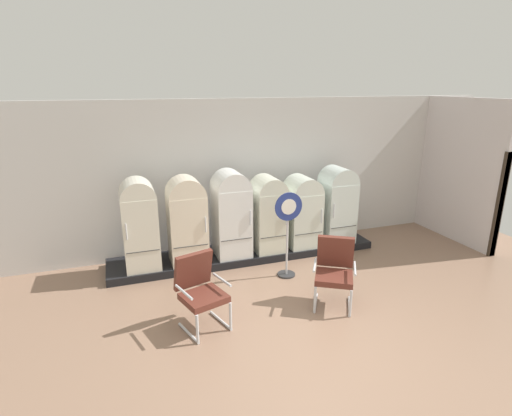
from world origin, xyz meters
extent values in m
cube|color=#8B6A55|center=(0.00, 0.00, -0.03)|extent=(12.00, 10.00, 0.05)
cube|color=silver|center=(0.00, 3.66, 1.52)|extent=(11.76, 0.12, 3.04)
cube|color=#47443F|center=(0.00, 3.66, 2.69)|extent=(11.76, 0.07, 0.06)
cube|color=silver|center=(4.66, 2.50, 1.52)|extent=(0.12, 2.20, 3.04)
cube|color=#33281E|center=(4.66, 1.43, 1.05)|extent=(0.16, 0.06, 2.10)
cube|color=black|center=(0.00, 3.02, 0.07)|extent=(5.24, 0.95, 0.14)
cube|color=silver|center=(-1.97, 2.92, 0.80)|extent=(0.60, 0.65, 1.31)
cylinder|color=silver|center=(-1.97, 2.92, 1.46)|extent=(0.60, 0.64, 0.60)
cube|color=#383838|center=(-1.97, 2.59, 0.56)|extent=(0.55, 0.01, 0.01)
cylinder|color=silver|center=(-2.21, 2.57, 0.96)|extent=(0.02, 0.02, 0.28)
cube|color=beige|center=(-1.15, 2.88, 0.77)|extent=(0.67, 0.58, 1.26)
cylinder|color=beige|center=(-1.15, 2.88, 1.41)|extent=(0.67, 0.57, 0.67)
cube|color=#383838|center=(-1.15, 2.59, 0.55)|extent=(0.61, 0.01, 0.01)
cylinder|color=silver|center=(-0.87, 2.57, 0.93)|extent=(0.02, 0.02, 0.28)
cube|color=white|center=(-0.30, 2.93, 0.80)|extent=(0.64, 0.67, 1.32)
cylinder|color=white|center=(-0.30, 2.93, 1.46)|extent=(0.64, 0.66, 0.64)
cube|color=#383838|center=(-0.30, 2.59, 0.56)|extent=(0.59, 0.01, 0.01)
cylinder|color=silver|center=(-0.04, 2.57, 0.96)|extent=(0.02, 0.02, 0.28)
cube|color=silver|center=(0.44, 2.92, 0.74)|extent=(0.59, 0.66, 1.18)
cylinder|color=silver|center=(0.44, 2.92, 1.33)|extent=(0.59, 0.64, 0.59)
cube|color=#383838|center=(0.44, 2.59, 0.52)|extent=(0.55, 0.01, 0.01)
cylinder|color=silver|center=(0.68, 2.57, 0.88)|extent=(0.02, 0.02, 0.28)
cube|color=silver|center=(1.17, 2.93, 0.70)|extent=(0.64, 0.67, 1.11)
cylinder|color=silver|center=(1.17, 2.93, 1.25)|extent=(0.64, 0.66, 0.64)
cube|color=#383838|center=(1.17, 2.59, 0.50)|extent=(0.58, 0.01, 0.01)
cylinder|color=silver|center=(1.43, 2.57, 0.83)|extent=(0.02, 0.02, 0.28)
cube|color=silver|center=(1.95, 2.91, 0.77)|extent=(0.63, 0.63, 1.24)
cylinder|color=silver|center=(1.95, 2.91, 1.39)|extent=(0.63, 0.62, 0.63)
cube|color=#383838|center=(1.95, 2.59, 0.54)|extent=(0.58, 0.01, 0.01)
cylinder|color=silver|center=(1.70, 2.57, 0.91)|extent=(0.02, 0.02, 0.28)
cylinder|color=silver|center=(-1.54, 0.78, 0.02)|extent=(0.21, 0.55, 0.04)
cylinder|color=silver|center=(-1.47, 0.53, 0.23)|extent=(0.05, 0.05, 0.41)
cylinder|color=silver|center=(-1.05, 0.93, 0.02)|extent=(0.21, 0.55, 0.04)
cylinder|color=silver|center=(-0.97, 0.68, 0.23)|extent=(0.05, 0.05, 0.41)
cube|color=#5D2B20|center=(-1.30, 0.86, 0.48)|extent=(0.69, 0.66, 0.09)
cube|color=#5D2B20|center=(-1.38, 1.12, 0.80)|extent=(0.59, 0.34, 0.55)
cylinder|color=silver|center=(-1.58, 0.77, 0.66)|extent=(0.17, 0.45, 0.04)
cylinder|color=silver|center=(-1.01, 0.94, 0.66)|extent=(0.17, 0.45, 0.04)
cylinder|color=silver|center=(0.48, 0.92, 0.02)|extent=(0.33, 0.51, 0.04)
cylinder|color=silver|center=(0.34, 0.70, 0.23)|extent=(0.05, 0.05, 0.41)
cylinder|color=silver|center=(0.92, 0.66, 0.02)|extent=(0.33, 0.51, 0.04)
cylinder|color=silver|center=(0.79, 0.43, 0.23)|extent=(0.05, 0.05, 0.41)
cube|color=#5D2B20|center=(0.70, 0.79, 0.48)|extent=(0.74, 0.73, 0.09)
cube|color=#5D2B20|center=(0.85, 1.03, 0.80)|extent=(0.57, 0.44, 0.55)
cylinder|color=silver|center=(0.45, 0.94, 0.66)|extent=(0.27, 0.42, 0.04)
cylinder|color=silver|center=(0.96, 0.64, 0.66)|extent=(0.27, 0.42, 0.04)
cylinder|color=#2D2D30|center=(0.45, 2.00, 0.01)|extent=(0.32, 0.32, 0.03)
cylinder|color=silver|center=(0.45, 2.00, 0.67)|extent=(0.04, 0.04, 1.27)
cylinder|color=navy|center=(0.45, 1.97, 1.30)|extent=(0.50, 0.02, 0.50)
cylinder|color=white|center=(0.45, 1.96, 1.30)|extent=(0.28, 0.00, 0.28)
camera|label=1|loc=(-2.28, -4.10, 3.32)|focal=28.57mm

